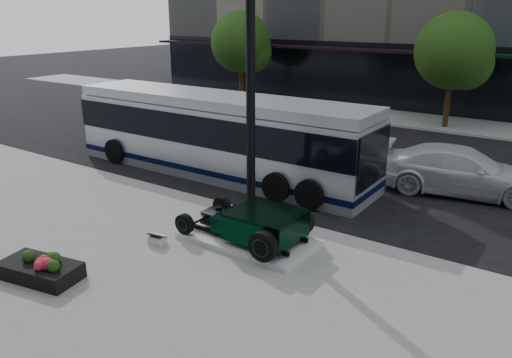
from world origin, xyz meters
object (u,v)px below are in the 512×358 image
Objects in this scene: hot_rod at (258,224)px; lamppost at (251,83)px; white_sedan at (461,171)px; flower_planter at (40,269)px; transit_bus at (218,134)px.

hot_rod is 3.79m from lamppost.
white_sedan is at bearing 52.47° from lamppost.
hot_rod is 1.65× the size of flower_planter.
hot_rod is at bearing -49.51° from lamppost.
hot_rod is 7.91m from white_sedan.
flower_planter is 0.16× the size of transit_bus.
transit_bus is (-1.74, 8.55, 1.15)m from flower_planter.
flower_planter is 12.97m from white_sedan.
lamppost is (-1.26, 1.48, 3.25)m from hot_rod.
hot_rod is 0.61× the size of white_sedan.
transit_bus is at bearing 140.25° from lamppost.
transit_bus reaches higher than flower_planter.
hot_rod is 0.39× the size of lamppost.
lamppost is at bearing -39.75° from transit_bus.
flower_planter is (-3.08, -4.11, -0.36)m from hot_rod.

